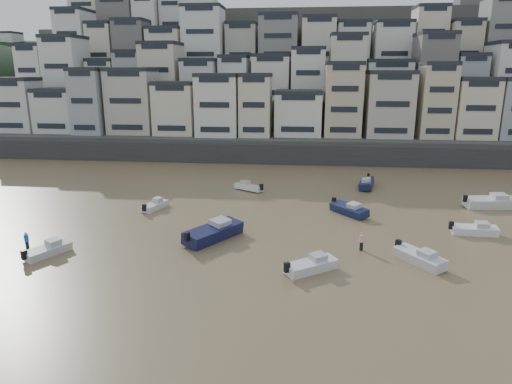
# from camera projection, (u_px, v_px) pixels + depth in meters

# --- Properties ---
(harbor_wall) EXTENTS (140.00, 3.00, 3.50)m
(harbor_wall) POSITION_uv_depth(u_px,v_px,m) (289.00, 154.00, 81.07)
(harbor_wall) COLOR #38383A
(harbor_wall) RESTS_ON ground
(hillside) EXTENTS (141.04, 66.00, 50.00)m
(hillside) POSITION_uv_depth(u_px,v_px,m) (314.00, 83.00, 115.89)
(hillside) COLOR #4C4C47
(hillside) RESTS_ON ground
(boat_a) EXTENTS (5.09, 4.31, 1.38)m
(boat_a) POSITION_uv_depth(u_px,v_px,m) (311.00, 264.00, 37.76)
(boat_a) COLOR silver
(boat_a) RESTS_ON ground
(boat_b) EXTENTS (4.45, 5.30, 1.44)m
(boat_b) POSITION_uv_depth(u_px,v_px,m) (420.00, 256.00, 39.31)
(boat_b) COLOR silver
(boat_b) RESTS_ON ground
(boat_c) EXTENTS (5.96, 7.39, 1.98)m
(boat_c) POSITION_uv_depth(u_px,v_px,m) (213.00, 230.00, 44.81)
(boat_c) COLOR #14173F
(boat_c) RESTS_ON ground
(boat_d) EXTENTS (4.91, 1.79, 1.32)m
(boat_d) POSITION_uv_depth(u_px,v_px,m) (475.00, 228.00, 46.21)
(boat_d) COLOR white
(boat_d) RESTS_ON ground
(boat_e) EXTENTS (4.82, 5.33, 1.48)m
(boat_e) POSITION_uv_depth(u_px,v_px,m) (349.00, 208.00, 52.66)
(boat_e) COLOR #141D41
(boat_e) RESTS_ON ground
(boat_f) EXTENTS (2.65, 4.57, 1.18)m
(boat_f) POSITION_uv_depth(u_px,v_px,m) (155.00, 204.00, 54.73)
(boat_f) COLOR silver
(boat_f) RESTS_ON ground
(boat_g) EXTENTS (7.11, 3.25, 1.87)m
(boat_g) POSITION_uv_depth(u_px,v_px,m) (491.00, 200.00, 55.12)
(boat_g) COLOR silver
(boat_g) RESTS_ON ground
(boat_h) EXTENTS (4.68, 3.59, 1.24)m
(boat_h) POSITION_uv_depth(u_px,v_px,m) (249.00, 186.00, 63.15)
(boat_h) COLOR silver
(boat_h) RESTS_ON ground
(boat_i) EXTENTS (3.06, 6.01, 1.57)m
(boat_i) POSITION_uv_depth(u_px,v_px,m) (367.00, 182.00, 64.57)
(boat_i) COLOR #13193E
(boat_i) RESTS_ON ground
(boat_j) EXTENTS (3.42, 4.80, 1.26)m
(boat_j) POSITION_uv_depth(u_px,v_px,m) (48.00, 249.00, 41.05)
(boat_j) COLOR silver
(boat_j) RESTS_ON ground
(person_blue) EXTENTS (0.44, 0.44, 1.74)m
(person_blue) POSITION_uv_depth(u_px,v_px,m) (27.00, 241.00, 42.26)
(person_blue) COLOR #174AAD
(person_blue) RESTS_ON ground
(person_pink) EXTENTS (0.44, 0.44, 1.74)m
(person_pink) POSITION_uv_depth(u_px,v_px,m) (362.00, 241.00, 42.14)
(person_pink) COLOR #D99F99
(person_pink) RESTS_ON ground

